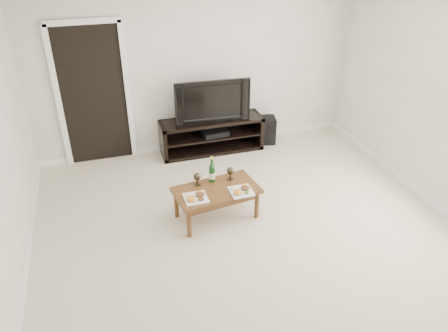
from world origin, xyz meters
TOP-DOWN VIEW (x-y plane):
  - floor at (0.00, 0.00)m, footprint 5.50×5.50m
  - back_wall at (0.00, 2.77)m, footprint 5.00×0.04m
  - ceiling at (0.00, 0.00)m, footprint 5.00×5.50m
  - doorway at (-1.55, 2.73)m, footprint 0.90×0.02m
  - media_console at (0.15, 2.50)m, footprint 1.62×0.45m
  - television at (0.15, 2.50)m, footprint 1.16×0.22m
  - av_receiver at (0.20, 2.48)m, footprint 0.43×0.34m
  - subwoofer at (1.10, 2.53)m, footprint 0.35×0.35m
  - coffee_table at (-0.28, 0.74)m, footprint 1.09×0.70m
  - plate_left at (-0.57, 0.61)m, footprint 0.27×0.27m
  - plate_right at (-0.01, 0.59)m, footprint 0.27×0.27m
  - wine_bottle at (-0.28, 0.93)m, footprint 0.07×0.07m
  - goblet_left at (-0.48, 0.90)m, footprint 0.09×0.09m
  - goblet_right at (-0.05, 0.91)m, footprint 0.09×0.09m

SIDE VIEW (x-z plane):
  - floor at x=0.00m, z-range 0.00..0.00m
  - coffee_table at x=-0.28m, z-range 0.00..0.42m
  - subwoofer at x=1.10m, z-range 0.00..0.44m
  - media_console at x=0.15m, z-range 0.00..0.55m
  - av_receiver at x=0.20m, z-range 0.29..0.36m
  - plate_left at x=-0.57m, z-range 0.42..0.49m
  - plate_right at x=-0.01m, z-range 0.42..0.49m
  - goblet_left at x=-0.48m, z-range 0.42..0.59m
  - goblet_right at x=-0.05m, z-range 0.42..0.59m
  - wine_bottle at x=-0.28m, z-range 0.42..0.77m
  - television at x=0.15m, z-range 0.55..1.21m
  - doorway at x=-1.55m, z-range 0.00..2.05m
  - back_wall at x=0.00m, z-range 0.00..2.60m
  - ceiling at x=0.00m, z-range 2.60..2.64m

